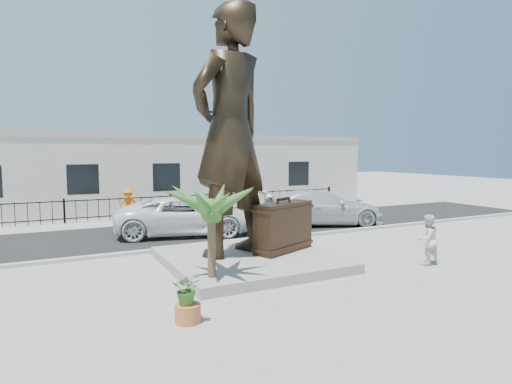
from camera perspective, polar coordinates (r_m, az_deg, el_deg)
ground at (r=13.13m, az=3.99°, el=-10.78°), size 100.00×100.00×0.00m
street at (r=20.24m, az=-7.68°, el=-5.05°), size 40.00×7.00×0.01m
curb at (r=17.02m, az=-3.81°, el=-6.82°), size 40.00×0.25×0.12m
far_sidewalk at (r=24.01m, az=-10.80°, el=-3.45°), size 40.00×2.50×0.02m
plinth at (r=14.14m, az=-0.91°, el=-8.96°), size 5.20×5.20×0.30m
fence at (r=24.69m, az=-11.34°, el=-1.83°), size 22.00×0.10×1.20m
building at (r=28.61m, az=-13.63°, el=2.31°), size 28.00×7.00×4.40m
statue at (r=13.84m, az=-3.51°, el=8.12°), size 3.44×2.89×8.03m
suitcase at (r=14.53m, az=3.67°, el=-4.65°), size 2.45×1.60×1.65m
tourist at (r=14.97m, az=21.88°, el=-5.92°), size 0.83×0.67×1.64m
car_white at (r=19.11m, az=-9.45°, el=-3.14°), size 6.52×4.20×1.67m
car_silver at (r=21.68m, az=8.87°, el=-2.04°), size 6.47×4.39×1.74m
worker at (r=23.30m, az=-16.65°, el=-1.63°), size 1.25×0.87×1.76m
palm_tree at (r=11.86m, az=-5.89°, el=-12.59°), size 1.80×1.80×3.20m
planter at (r=9.64m, az=-9.09°, el=-15.67°), size 0.56×0.56×0.40m
shrub at (r=9.46m, az=-9.14°, el=-12.60°), size 0.75×0.70×0.69m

